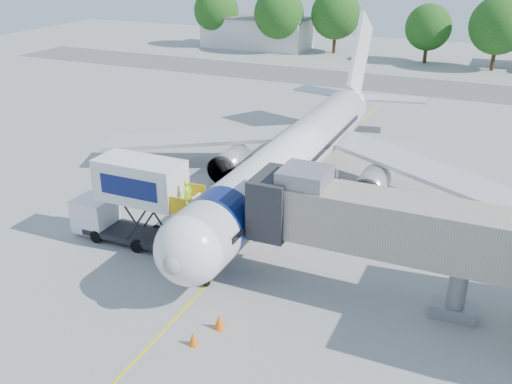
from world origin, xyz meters
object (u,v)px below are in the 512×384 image
at_px(ground_tug, 208,364).
at_px(aircraft, 296,155).
at_px(catering_hiloader, 133,202).
at_px(jet_bridge, 370,222).

bearing_deg(ground_tug, aircraft, 92.53).
relative_size(aircraft, ground_tug, 9.63).
height_order(aircraft, ground_tug, aircraft).
xyz_separation_m(aircraft, catering_hiloader, (-6.27, -11.12, -0.19)).
xyz_separation_m(aircraft, jet_bridge, (7.99, -11.12, 1.39)).
relative_size(aircraft, catering_hiloader, 4.44).
relative_size(aircraft, jet_bridge, 2.71).
relative_size(jet_bridge, catering_hiloader, 1.64).
bearing_deg(aircraft, jet_bridge, -54.30).
distance_m(aircraft, jet_bridge, 13.77).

